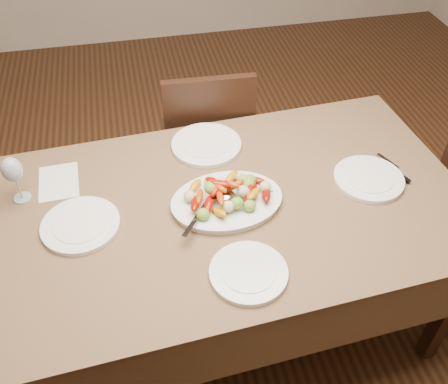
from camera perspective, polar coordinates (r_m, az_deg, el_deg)
floor at (r=2.47m, az=4.84°, el=-13.75°), size 6.00×6.00×0.00m
dining_table at (r=2.14m, az=0.00°, el=-8.62°), size 1.90×1.15×0.76m
chair_far at (r=2.62m, az=-2.13°, el=5.95°), size 0.44×0.44×0.95m
serving_platter at (r=1.85m, az=0.32°, el=-1.18°), size 0.42×0.32×0.02m
roasted_vegetables at (r=1.81m, az=0.32°, el=0.11°), size 0.35×0.25×0.09m
serving_spoon at (r=1.79m, az=-1.36°, el=-1.54°), size 0.27×0.21×0.03m
plate_left at (r=1.84m, az=-16.06°, el=-3.66°), size 0.28×0.28×0.02m
plate_right at (r=2.03m, az=16.19°, el=1.44°), size 0.27×0.27×0.02m
plate_far at (r=2.12m, az=-2.03°, el=5.40°), size 0.30×0.30×0.02m
plate_near at (r=1.64m, az=2.82°, el=-9.21°), size 0.26×0.26×0.02m
wine_glass at (r=1.96m, az=-22.77°, el=1.46°), size 0.08×0.08×0.20m
menu_card at (r=2.05m, az=-18.37°, el=1.12°), size 0.16×0.22×0.00m
table_knife at (r=2.11m, az=18.89°, el=2.45°), size 0.09×0.19×0.01m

